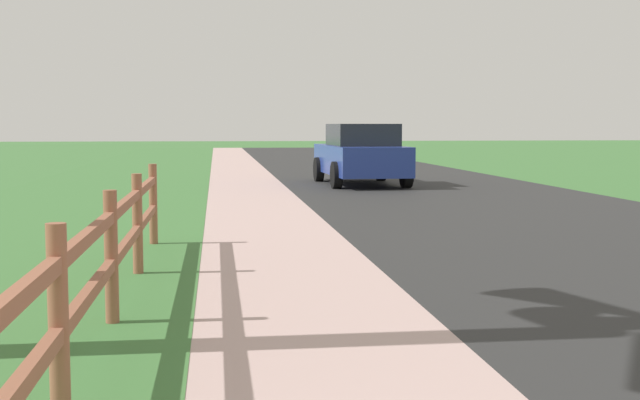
% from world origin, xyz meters
% --- Properties ---
extents(ground_plane, '(120.00, 120.00, 0.00)m').
position_xyz_m(ground_plane, '(0.00, 25.00, 0.00)').
color(ground_plane, '#3C6E35').
extents(road_asphalt, '(7.00, 66.00, 0.01)m').
position_xyz_m(road_asphalt, '(3.50, 27.00, 0.00)').
color(road_asphalt, '#292929').
rests_on(road_asphalt, ground).
extents(curb_concrete, '(6.00, 66.00, 0.01)m').
position_xyz_m(curb_concrete, '(-3.00, 27.00, 0.00)').
color(curb_concrete, '#BA9A94').
rests_on(curb_concrete, ground).
extents(grass_verge, '(5.00, 66.00, 0.00)m').
position_xyz_m(grass_verge, '(-4.50, 27.00, 0.01)').
color(grass_verge, '#3C6E35').
rests_on(grass_verge, ground).
extents(rail_fence, '(0.11, 11.67, 1.09)m').
position_xyz_m(rail_fence, '(-2.65, 5.44, 0.63)').
color(rail_fence, '#90573E').
rests_on(rail_fence, ground).
extents(parked_suv_blue, '(2.18, 4.58, 1.64)m').
position_xyz_m(parked_suv_blue, '(2.08, 22.23, 0.82)').
color(parked_suv_blue, navy).
rests_on(parked_suv_blue, ground).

